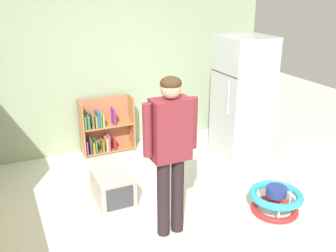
{
  "coord_description": "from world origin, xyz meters",
  "views": [
    {
      "loc": [
        -1.61,
        -3.2,
        2.49
      ],
      "look_at": [
        0.05,
        0.35,
        1.0
      ],
      "focal_mm": 40.64,
      "sensor_mm": 36.0,
      "label": 1
    }
  ],
  "objects_px": {
    "baby_walker": "(276,200)",
    "bookshelf": "(104,129)",
    "pet_carrier": "(113,187)",
    "refrigerator": "(243,97)",
    "standing_person": "(171,144)"
  },
  "relations": [
    {
      "from": "baby_walker",
      "to": "bookshelf",
      "type": "bearing_deg",
      "value": 117.94
    },
    {
      "from": "bookshelf",
      "to": "pet_carrier",
      "type": "bearing_deg",
      "value": -102.2
    },
    {
      "from": "refrigerator",
      "to": "pet_carrier",
      "type": "bearing_deg",
      "value": -166.74
    },
    {
      "from": "bookshelf",
      "to": "standing_person",
      "type": "distance_m",
      "value": 2.37
    },
    {
      "from": "standing_person",
      "to": "baby_walker",
      "type": "bearing_deg",
      "value": -8.03
    },
    {
      "from": "standing_person",
      "to": "pet_carrier",
      "type": "bearing_deg",
      "value": 113.56
    },
    {
      "from": "bookshelf",
      "to": "standing_person",
      "type": "height_order",
      "value": "standing_person"
    },
    {
      "from": "bookshelf",
      "to": "pet_carrier",
      "type": "height_order",
      "value": "bookshelf"
    },
    {
      "from": "refrigerator",
      "to": "standing_person",
      "type": "height_order",
      "value": "refrigerator"
    },
    {
      "from": "refrigerator",
      "to": "pet_carrier",
      "type": "relative_size",
      "value": 3.22
    },
    {
      "from": "bookshelf",
      "to": "baby_walker",
      "type": "height_order",
      "value": "bookshelf"
    },
    {
      "from": "standing_person",
      "to": "refrigerator",
      "type": "bearing_deg",
      "value": 36.71
    },
    {
      "from": "refrigerator",
      "to": "pet_carrier",
      "type": "height_order",
      "value": "refrigerator"
    },
    {
      "from": "refrigerator",
      "to": "standing_person",
      "type": "xyz_separation_m",
      "value": [
        -1.82,
        -1.36,
        0.12
      ]
    },
    {
      "from": "baby_walker",
      "to": "pet_carrier",
      "type": "xyz_separation_m",
      "value": [
        -1.61,
        1.02,
        0.02
      ]
    }
  ]
}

